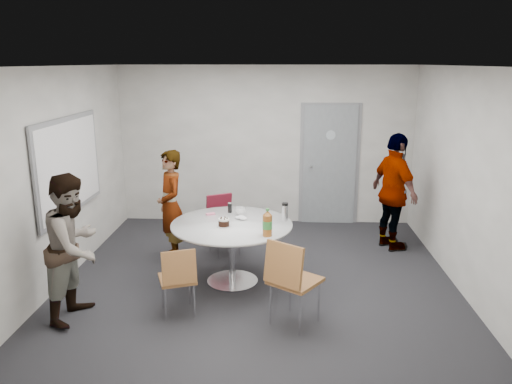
# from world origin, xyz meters

# --- Properties ---
(floor) EXTENTS (5.00, 5.00, 0.00)m
(floor) POSITION_xyz_m (0.00, 0.00, 0.00)
(floor) COLOR black
(floor) RESTS_ON ground
(ceiling) EXTENTS (5.00, 5.00, 0.00)m
(ceiling) POSITION_xyz_m (0.00, 0.00, 2.70)
(ceiling) COLOR silver
(ceiling) RESTS_ON wall_back
(wall_back) EXTENTS (5.00, 0.00, 5.00)m
(wall_back) POSITION_xyz_m (0.00, 2.50, 1.35)
(wall_back) COLOR #AFACA6
(wall_back) RESTS_ON floor
(wall_left) EXTENTS (0.00, 5.00, 5.00)m
(wall_left) POSITION_xyz_m (-2.50, 0.00, 1.35)
(wall_left) COLOR #AFACA6
(wall_left) RESTS_ON floor
(wall_right) EXTENTS (0.00, 5.00, 5.00)m
(wall_right) POSITION_xyz_m (2.50, 0.00, 1.35)
(wall_right) COLOR #AFACA6
(wall_right) RESTS_ON floor
(wall_front) EXTENTS (5.00, 0.00, 5.00)m
(wall_front) POSITION_xyz_m (0.00, -2.50, 1.35)
(wall_front) COLOR #AFACA6
(wall_front) RESTS_ON floor
(door) EXTENTS (1.02, 0.17, 2.12)m
(door) POSITION_xyz_m (1.10, 2.48, 1.03)
(door) COLOR gray
(door) RESTS_ON wall_back
(whiteboard) EXTENTS (0.04, 1.90, 1.25)m
(whiteboard) POSITION_xyz_m (-2.46, 0.20, 1.45)
(whiteboard) COLOR gray
(whiteboard) RESTS_ON wall_left
(table) EXTENTS (1.52, 1.52, 1.12)m
(table) POSITION_xyz_m (-0.30, -0.09, 0.69)
(table) COLOR silver
(table) RESTS_ON floor
(chair_near_left) EXTENTS (0.50, 0.52, 0.81)m
(chair_near_left) POSITION_xyz_m (-0.83, -1.00, 0.49)
(chair_near_left) COLOR brown
(chair_near_left) RESTS_ON floor
(chair_near_right) EXTENTS (0.66, 0.67, 0.97)m
(chair_near_right) POSITION_xyz_m (0.38, -1.17, 0.60)
(chair_near_right) COLOR brown
(chair_near_right) RESTS_ON floor
(chair_far) EXTENTS (0.57, 0.58, 0.86)m
(chair_far) POSITION_xyz_m (-0.59, 0.98, 0.52)
(chair_far) COLOR maroon
(chair_far) RESTS_ON floor
(person_main) EXTENTS (0.60, 0.68, 1.58)m
(person_main) POSITION_xyz_m (-1.27, 0.66, 0.79)
(person_main) COLOR #A5C6EA
(person_main) RESTS_ON floor
(person_left) EXTENTS (0.73, 0.87, 1.62)m
(person_left) POSITION_xyz_m (-1.95, -1.03, 0.81)
(person_left) COLOR white
(person_left) RESTS_ON floor
(person_right) EXTENTS (0.78, 1.11, 1.76)m
(person_right) POSITION_xyz_m (1.95, 1.24, 0.88)
(person_right) COLOR black
(person_right) RESTS_ON floor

